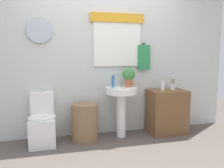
{
  "coord_description": "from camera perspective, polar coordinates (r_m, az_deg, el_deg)",
  "views": [
    {
      "loc": [
        -0.77,
        -2.51,
        1.31
      ],
      "look_at": [
        0.08,
        0.8,
        0.86
      ],
      "focal_mm": 36.73,
      "sensor_mm": 36.0,
      "label": 1
    }
  ],
  "objects": [
    {
      "name": "toothbrush_cup",
      "position": [
        3.91,
        14.85,
        -0.6
      ],
      "size": [
        0.08,
        0.08,
        0.19
      ],
      "color": "silver",
      "rests_on": "wooden_cabinet"
    },
    {
      "name": "lotion_bottle",
      "position": [
        3.76,
        12.52,
        -0.42
      ],
      "size": [
        0.05,
        0.05,
        0.17
      ],
      "primitive_type": "cylinder",
      "color": "white",
      "rests_on": "wooden_cabinet"
    },
    {
      "name": "potted_plant",
      "position": [
        3.62,
        4.19,
        2.08
      ],
      "size": [
        0.2,
        0.2,
        0.3
      ],
      "color": "#AD5B38",
      "rests_on": "pedestal_sink"
    },
    {
      "name": "toilet",
      "position": [
        3.55,
        -16.89,
        -9.5
      ],
      "size": [
        0.38,
        0.51,
        0.76
      ],
      "color": "white",
      "rests_on": "ground_plane"
    },
    {
      "name": "pedestal_sink",
      "position": [
        3.58,
        2.31,
        -4.11
      ],
      "size": [
        0.49,
        0.49,
        0.79
      ],
      "color": "white",
      "rests_on": "ground_plane"
    },
    {
      "name": "laundry_hamper",
      "position": [
        3.54,
        -6.82,
        -9.39
      ],
      "size": [
        0.4,
        0.4,
        0.56
      ],
      "primitive_type": "cylinder",
      "color": "#846647",
      "rests_on": "ground_plane"
    },
    {
      "name": "ground_plane",
      "position": [
        2.93,
        2.5,
        -18.99
      ],
      "size": [
        8.0,
        8.0,
        0.0
      ],
      "primitive_type": "plane",
      "color": "#564C47"
    },
    {
      "name": "wooden_cabinet",
      "position": [
        3.93,
        13.44,
        -6.67
      ],
      "size": [
        0.6,
        0.44,
        0.72
      ],
      "primitive_type": "cube",
      "color": "brown",
      "rests_on": "ground_plane"
    },
    {
      "name": "soap_bottle",
      "position": [
        3.55,
        0.24,
        0.7
      ],
      "size": [
        0.05,
        0.05,
        0.19
      ],
      "primitive_type": "cylinder",
      "color": "#2D6BB7",
      "rests_on": "pedestal_sink"
    },
    {
      "name": "faucet",
      "position": [
        3.65,
        1.79,
        0.22
      ],
      "size": [
        0.03,
        0.03,
        0.1
      ],
      "primitive_type": "cylinder",
      "color": "silver",
      "rests_on": "pedestal_sink"
    },
    {
      "name": "back_wall",
      "position": [
        3.74,
        -2.49,
        7.49
      ],
      "size": [
        4.4,
        0.18,
        2.6
      ],
      "color": "silver",
      "rests_on": "ground_plane"
    }
  ]
}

